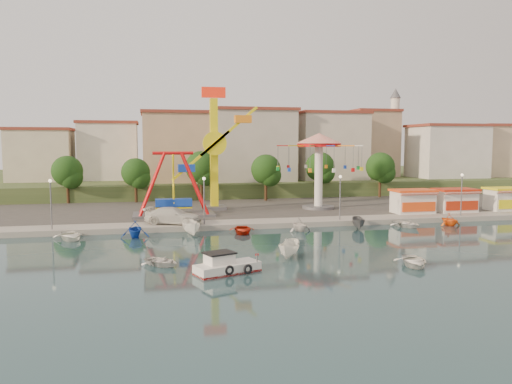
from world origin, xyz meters
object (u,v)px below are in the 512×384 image
object	(u,v)px
pirate_ship_ride	(173,185)
cabin_motorboat	(226,267)
kamikaze_tower	(217,152)
wave_swinger	(319,154)
rowboat_a	(162,261)
skiff	(290,249)
van	(173,216)

from	to	relation	value
pirate_ship_ride	cabin_motorboat	world-z (taller)	pirate_ship_ride
kamikaze_tower	pirate_ship_ride	bearing A→B (deg)	-144.12
wave_swinger	cabin_motorboat	size ratio (longest dim) A/B	2.23
rowboat_a	skiff	size ratio (longest dim) A/B	0.83
wave_swinger	rowboat_a	distance (m)	34.99
pirate_ship_ride	kamikaze_tower	xyz separation A→B (m)	(6.10, 4.41, 4.03)
pirate_ship_ride	kamikaze_tower	size ratio (longest dim) A/B	0.61
rowboat_a	cabin_motorboat	bearing A→B (deg)	-77.82
wave_swinger	skiff	bearing A→B (deg)	-113.92
kamikaze_tower	skiff	distance (m)	28.69
kamikaze_tower	wave_swinger	world-z (taller)	kamikaze_tower
kamikaze_tower	rowboat_a	distance (m)	30.27
cabin_motorboat	rowboat_a	size ratio (longest dim) A/B	1.61
rowboat_a	van	size ratio (longest dim) A/B	0.51
kamikaze_tower	wave_swinger	size ratio (longest dim) A/B	1.42
wave_swinger	van	bearing A→B (deg)	-155.53
pirate_ship_ride	rowboat_a	size ratio (longest dim) A/B	3.10
wave_swinger	cabin_motorboat	bearing A→B (deg)	-120.52
cabin_motorboat	skiff	xyz separation A→B (m)	(5.94, 3.72, 0.29)
pirate_ship_ride	skiff	xyz separation A→B (m)	(8.48, -23.13, -3.64)
wave_swinger	pirate_ship_ride	bearing A→B (deg)	-172.74
kamikaze_tower	skiff	xyz separation A→B (m)	(2.39, -27.54, -7.68)
rowboat_a	pirate_ship_ride	bearing A→B (deg)	42.53
van	cabin_motorboat	bearing A→B (deg)	-149.51
pirate_ship_ride	van	size ratio (longest dim) A/B	1.58
pirate_ship_ride	rowboat_a	xyz separation A→B (m)	(-2.04, -23.60, -4.06)
cabin_motorboat	skiff	size ratio (longest dim) A/B	1.34
van	rowboat_a	bearing A→B (deg)	-163.38
rowboat_a	skiff	xyz separation A→B (m)	(10.53, 0.47, 0.42)
rowboat_a	skiff	bearing A→B (deg)	-39.97
cabin_motorboat	rowboat_a	world-z (taller)	cabin_motorboat
wave_swinger	van	world-z (taller)	wave_swinger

